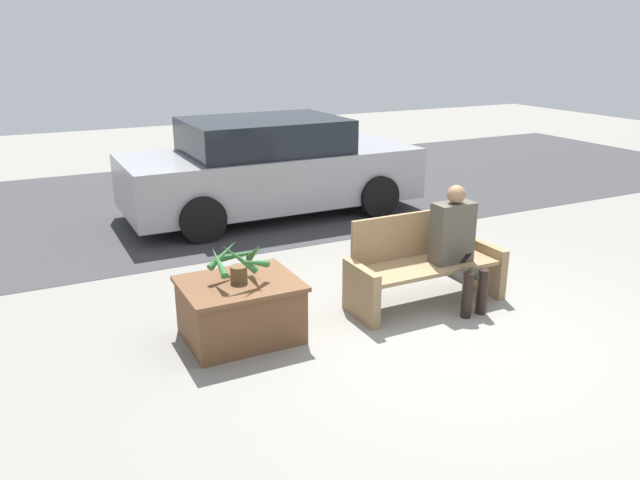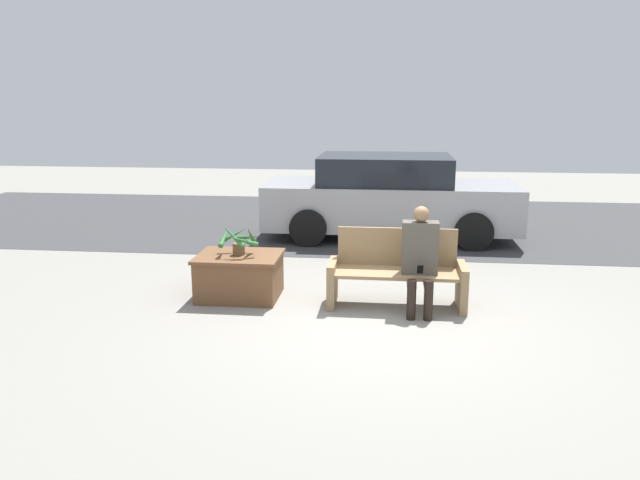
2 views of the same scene
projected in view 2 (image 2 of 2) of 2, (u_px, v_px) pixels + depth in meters
ground_plane at (374, 323)px, 6.95m from camera, size 30.00×30.00×0.00m
road_surface at (382, 222)px, 12.57m from camera, size 20.00×6.00×0.01m
bench at (397, 272)px, 7.49m from camera, size 1.63×0.59×0.91m
person_seated at (420, 255)px, 7.23m from camera, size 0.42×0.56×1.24m
planter_box at (240, 274)px, 7.80m from camera, size 1.03×0.84×0.55m
potted_plant at (239, 240)px, 7.70m from camera, size 0.55×0.57×0.43m
parked_car at (389, 197)px, 11.12m from camera, size 4.41×1.98×1.46m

